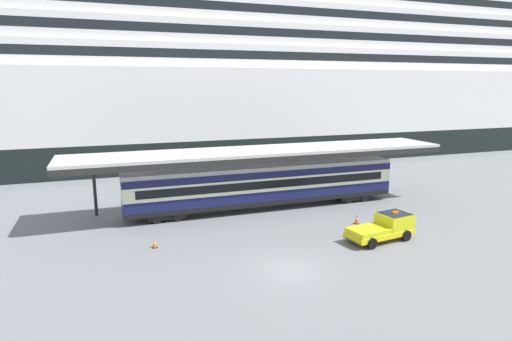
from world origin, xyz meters
name	(u,v)px	position (x,y,z in m)	size (l,w,h in m)	color
ground_plane	(291,270)	(0.00, 0.00, 0.00)	(400.00, 400.00, 0.00)	slate
cruise_ship	(272,66)	(17.64, 47.58, 14.38)	(151.42, 31.07, 42.23)	black
platform_canopy	(263,152)	(3.27, 13.55, 5.22)	(35.31, 5.78, 5.49)	#BCBCBC
train_carriage	(265,184)	(3.27, 13.11, 2.31)	(25.28, 2.81, 4.11)	black
service_truck	(385,227)	(8.77, 2.56, 0.99)	(5.44, 2.82, 2.02)	yellow
traffic_cone_near	(155,244)	(-7.53, 6.67, 0.29)	(0.36, 0.36, 0.60)	black
traffic_cone_mid	(357,219)	(8.82, 6.39, 0.37)	(0.36, 0.36, 0.75)	black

